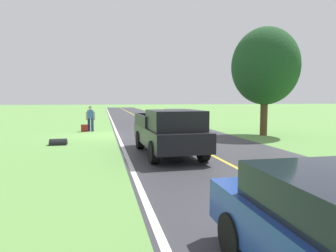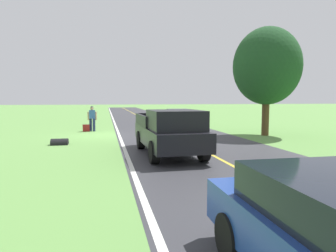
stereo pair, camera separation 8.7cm
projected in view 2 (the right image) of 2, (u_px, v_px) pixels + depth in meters
The scene contains 10 objects.
ground_plane at pixel (105, 135), 18.79m from camera, with size 200.00×200.00×0.00m, color #609347.
road_surface at pixel (171, 133), 19.63m from camera, with size 7.04×120.00×0.00m, color #333338.
lane_edge_line at pixel (119, 135), 18.96m from camera, with size 0.16×117.60×0.00m, color silver.
lane_centre_line at pixel (171, 133), 19.63m from camera, with size 0.14×117.60×0.00m, color gold.
hitchhiker_walking at pixel (92, 117), 20.93m from camera, with size 0.62×0.51×1.75m.
suitcase_carried at pixel (86, 128), 20.81m from camera, with size 0.20×0.46×0.47m, color maroon.
pickup_truck_passing at pixel (170, 131), 12.00m from camera, with size 2.21×5.45×1.82m.
tree_far_side_near at pixel (267, 66), 18.22m from camera, with size 4.04×4.04×6.52m.
sedan_near_oncoming at pixel (179, 117), 24.46m from camera, with size 2.05×4.46×1.41m.
drainage_culvert at pixel (60, 145), 14.81m from camera, with size 0.60×0.60×0.80m, color black.
Camera 2 is at (-0.05, 19.07, 2.24)m, focal length 32.41 mm.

